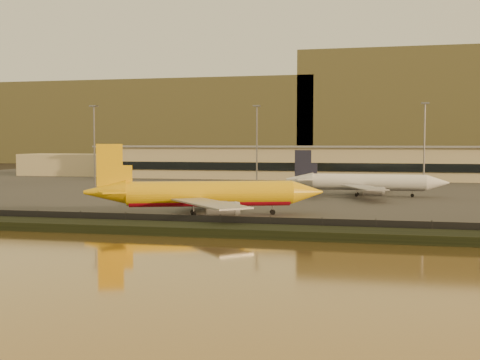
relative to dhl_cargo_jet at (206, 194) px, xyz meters
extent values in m
plane|color=black|center=(5.20, -4.34, -4.23)|extent=(900.00, 900.00, 0.00)
cube|color=black|center=(5.20, -21.34, -3.53)|extent=(320.00, 7.00, 1.40)
cube|color=#2D2D2D|center=(5.20, 90.66, -4.13)|extent=(320.00, 220.00, 0.20)
cube|color=black|center=(5.20, -17.34, -2.93)|extent=(300.00, 0.05, 2.20)
cube|color=#C9B58B|center=(5.20, 120.66, 1.97)|extent=(160.00, 22.00, 12.00)
cube|color=black|center=(5.20, 109.46, 0.97)|extent=(160.00, 0.60, 3.00)
cube|color=gray|center=(5.20, 120.66, 8.27)|extent=(164.00, 24.00, 0.60)
cube|color=#C9B58B|center=(-89.80, 124.66, 0.47)|extent=(50.00, 18.00, 9.00)
cylinder|color=slate|center=(-54.80, 65.66, 8.47)|extent=(0.50, 0.50, 25.00)
cube|color=slate|center=(-54.80, 65.66, 21.17)|extent=(2.20, 2.20, 0.40)
cylinder|color=slate|center=(-4.80, 75.66, 8.47)|extent=(0.50, 0.50, 25.00)
cube|color=slate|center=(-4.80, 75.66, 21.17)|extent=(2.20, 2.20, 0.40)
cylinder|color=slate|center=(45.20, 73.66, 8.47)|extent=(0.50, 0.50, 25.00)
cube|color=slate|center=(45.20, 73.66, 21.17)|extent=(2.20, 2.20, 0.40)
cube|color=brown|center=(-134.80, 335.66, 23.27)|extent=(260.00, 160.00, 55.00)
cube|color=brown|center=(95.20, 335.66, 30.77)|extent=(220.00, 160.00, 70.00)
cylinder|color=#E0AA0B|center=(0.78, 0.27, 0.24)|extent=(30.93, 14.36, 4.50)
cylinder|color=#A90919|center=(0.78, 0.27, -0.54)|extent=(29.79, 13.14, 3.51)
cone|color=#E0AA0B|center=(18.38, 6.30, 0.24)|extent=(7.19, 6.22, 4.50)
cone|color=#E0AA0B|center=(-17.64, -6.05, 0.58)|extent=(8.83, 6.78, 4.50)
cube|color=#E0AA0B|center=(-16.82, -5.77, 5.53)|extent=(4.62, 1.88, 7.87)
cube|color=#E0AA0B|center=(-17.46, -1.23, 0.92)|extent=(4.40, 4.34, 0.27)
cube|color=#E0AA0B|center=(-14.54, -9.74, 0.92)|extent=(6.03, 6.02, 0.27)
cube|color=gray|center=(-3.93, 11.32, -0.54)|extent=(7.09, 19.77, 0.27)
cylinder|color=gray|center=(-0.93, 9.26, -1.78)|extent=(5.71, 4.03, 2.47)
cube|color=gray|center=(3.85, -11.35, -0.54)|extent=(17.33, 18.68, 0.27)
cylinder|color=gray|center=(4.95, -7.89, -1.78)|extent=(5.71, 4.03, 2.47)
cylinder|color=black|center=(12.04, 4.13, -3.54)|extent=(1.19, 1.07, 0.99)
cylinder|color=slate|center=(12.04, 4.13, -3.02)|extent=(0.17, 0.17, 2.02)
cylinder|color=black|center=(-1.63, -2.70, -3.54)|extent=(1.19, 1.07, 0.99)
cylinder|color=slate|center=(-1.63, -2.70, -3.02)|extent=(0.17, 0.17, 2.02)
cylinder|color=black|center=(-2.95, 1.13, -3.54)|extent=(1.19, 1.07, 0.99)
cylinder|color=slate|center=(-2.95, 1.13, -3.02)|extent=(0.17, 0.17, 2.02)
cylinder|color=white|center=(29.65, 48.71, -0.29)|extent=(28.44, 4.37, 3.94)
cylinder|color=gray|center=(29.65, 48.71, -0.98)|extent=(27.64, 3.49, 3.07)
cone|color=white|center=(46.60, 48.45, -0.29)|extent=(5.58, 4.02, 3.94)
cone|color=white|center=(11.91, 48.97, 0.01)|extent=(7.15, 4.05, 3.94)
cube|color=#1A1B2F|center=(12.70, 48.96, 4.35)|extent=(4.34, 0.38, 6.90)
cube|color=white|center=(13.55, 52.89, 0.31)|extent=(4.94, 4.82, 0.24)
cube|color=white|center=(13.43, 45.01, 0.31)|extent=(4.87, 4.74, 0.24)
cube|color=gray|center=(29.03, 59.56, -0.98)|extent=(11.98, 18.49, 0.24)
cylinder|color=gray|center=(30.96, 56.87, -2.06)|extent=(4.76, 2.24, 2.17)
cube|color=gray|center=(28.70, 37.88, -0.98)|extent=(11.54, 18.54, 0.24)
cylinder|color=gray|center=(30.71, 40.51, -2.06)|extent=(4.76, 2.24, 2.17)
cylinder|color=black|center=(40.49, 48.55, -3.60)|extent=(0.88, 0.70, 0.87)
cylinder|color=slate|center=(40.49, 48.55, -3.14)|extent=(0.21, 0.21, 1.77)
cylinder|color=black|center=(26.67, 46.98, -3.60)|extent=(0.88, 0.70, 0.87)
cylinder|color=slate|center=(26.67, 46.98, -3.14)|extent=(0.21, 0.21, 1.77)
cylinder|color=black|center=(26.72, 50.53, -3.60)|extent=(0.88, 0.70, 0.87)
cylinder|color=slate|center=(26.72, 50.53, -3.14)|extent=(0.21, 0.21, 1.77)
cube|color=#E0AA0B|center=(8.72, 24.00, -3.18)|extent=(4.13, 2.95, 1.70)
cube|color=white|center=(-12.68, 31.45, -3.00)|extent=(5.00, 3.29, 2.07)
camera|label=1|loc=(30.64, -108.69, 9.67)|focal=45.00mm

